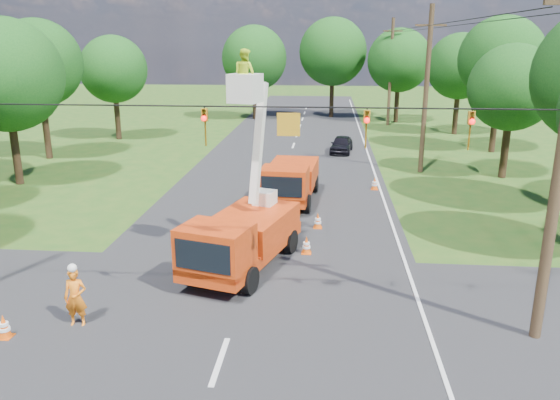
# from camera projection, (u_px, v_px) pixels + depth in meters

# --- Properties ---
(ground) EXTENTS (140.00, 140.00, 0.00)m
(ground) POSITION_uv_depth(u_px,v_px,m) (283.00, 177.00, 33.10)
(ground) COLOR #235018
(ground) RESTS_ON ground
(road_main) EXTENTS (12.00, 100.00, 0.06)m
(road_main) POSITION_uv_depth(u_px,v_px,m) (283.00, 177.00, 33.10)
(road_main) COLOR black
(road_main) RESTS_ON ground
(road_cross) EXTENTS (56.00, 10.00, 0.07)m
(road_cross) POSITION_uv_depth(u_px,v_px,m) (233.00, 324.00, 15.89)
(road_cross) COLOR black
(road_cross) RESTS_ON ground
(edge_line) EXTENTS (0.12, 90.00, 0.02)m
(edge_line) POSITION_uv_depth(u_px,v_px,m) (376.00, 179.00, 32.64)
(edge_line) COLOR silver
(edge_line) RESTS_ON ground
(bucket_truck) EXTENTS (3.83, 6.42, 7.69)m
(bucket_truck) POSITION_uv_depth(u_px,v_px,m) (242.00, 226.00, 19.29)
(bucket_truck) COLOR red
(bucket_truck) RESTS_ON ground
(second_truck) EXTENTS (2.76, 6.13, 2.24)m
(second_truck) POSITION_uv_depth(u_px,v_px,m) (290.00, 180.00, 27.51)
(second_truck) COLOR red
(second_truck) RESTS_ON ground
(ground_worker) EXTENTS (0.68, 0.48, 1.78)m
(ground_worker) POSITION_uv_depth(u_px,v_px,m) (76.00, 297.00, 15.57)
(ground_worker) COLOR orange
(ground_worker) RESTS_ON ground
(distant_car) EXTENTS (1.93, 3.76, 1.23)m
(distant_car) POSITION_uv_depth(u_px,v_px,m) (342.00, 144.00, 40.02)
(distant_car) COLOR black
(distant_car) RESTS_ON ground
(traffic_cone_1) EXTENTS (0.38, 0.38, 0.71)m
(traffic_cone_1) POSITION_uv_depth(u_px,v_px,m) (306.00, 245.00, 21.01)
(traffic_cone_1) COLOR #DD4F0B
(traffic_cone_1) RESTS_ON ground
(traffic_cone_2) EXTENTS (0.38, 0.38, 0.71)m
(traffic_cone_2) POSITION_uv_depth(u_px,v_px,m) (318.00, 221.00, 23.86)
(traffic_cone_2) COLOR #DD4F0B
(traffic_cone_2) RESTS_ON ground
(traffic_cone_3) EXTENTS (0.38, 0.38, 0.71)m
(traffic_cone_3) POSITION_uv_depth(u_px,v_px,m) (4.00, 327.00, 15.03)
(traffic_cone_3) COLOR #DD4F0B
(traffic_cone_3) RESTS_ON ground
(traffic_cone_6) EXTENTS (0.38, 0.38, 0.71)m
(traffic_cone_6) POSITION_uv_depth(u_px,v_px,m) (375.00, 184.00, 30.05)
(traffic_cone_6) COLOR #DD4F0B
(traffic_cone_6) RESTS_ON ground
(pole_right_mid) EXTENTS (1.80, 0.30, 10.00)m
(pole_right_mid) POSITION_uv_depth(u_px,v_px,m) (426.00, 89.00, 32.87)
(pole_right_mid) COLOR #4C3823
(pole_right_mid) RESTS_ON ground
(pole_right_far) EXTENTS (1.80, 0.30, 10.00)m
(pole_right_far) POSITION_uv_depth(u_px,v_px,m) (391.00, 71.00, 52.00)
(pole_right_far) COLOR #4C3823
(pole_right_far) RESTS_ON ground
(signal_span) EXTENTS (18.00, 0.29, 1.07)m
(signal_span) POSITION_uv_depth(u_px,v_px,m) (313.00, 124.00, 14.05)
(signal_span) COLOR black
(signal_span) RESTS_ON ground
(tree_left_d) EXTENTS (6.20, 6.20, 9.24)m
(tree_left_d) POSITION_uv_depth(u_px,v_px,m) (5.00, 75.00, 29.76)
(tree_left_d) COLOR #382616
(tree_left_d) RESTS_ON ground
(tree_left_e) EXTENTS (5.80, 5.80, 9.41)m
(tree_left_e) POSITION_uv_depth(u_px,v_px,m) (38.00, 63.00, 36.50)
(tree_left_e) COLOR #382616
(tree_left_e) RESTS_ON ground
(tree_left_f) EXTENTS (5.40, 5.40, 8.40)m
(tree_left_f) POSITION_uv_depth(u_px,v_px,m) (113.00, 69.00, 44.21)
(tree_left_f) COLOR #382616
(tree_left_f) RESTS_ON ground
(tree_right_c) EXTENTS (5.00, 5.00, 7.83)m
(tree_right_c) POSITION_uv_depth(u_px,v_px,m) (512.00, 88.00, 31.47)
(tree_right_c) COLOR #382616
(tree_right_c) RESTS_ON ground
(tree_right_d) EXTENTS (6.00, 6.00, 9.70)m
(tree_right_d) POSITION_uv_depth(u_px,v_px,m) (502.00, 59.00, 38.60)
(tree_right_d) COLOR #382616
(tree_right_d) RESTS_ON ground
(tree_right_e) EXTENTS (5.60, 5.60, 8.63)m
(tree_right_e) POSITION_uv_depth(u_px,v_px,m) (460.00, 66.00, 46.58)
(tree_right_e) COLOR #382616
(tree_right_e) RESTS_ON ground
(tree_far_a) EXTENTS (6.60, 6.60, 9.50)m
(tree_far_a) POSITION_uv_depth(u_px,v_px,m) (254.00, 58.00, 55.68)
(tree_far_a) COLOR #382616
(tree_far_a) RESTS_ON ground
(tree_far_b) EXTENTS (7.00, 7.00, 10.32)m
(tree_far_b) POSITION_uv_depth(u_px,v_px,m) (333.00, 52.00, 56.75)
(tree_far_b) COLOR #382616
(tree_far_b) RESTS_ON ground
(tree_far_c) EXTENTS (6.20, 6.20, 9.18)m
(tree_far_c) POSITION_uv_depth(u_px,v_px,m) (399.00, 60.00, 53.56)
(tree_far_c) COLOR #382616
(tree_far_c) RESTS_ON ground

